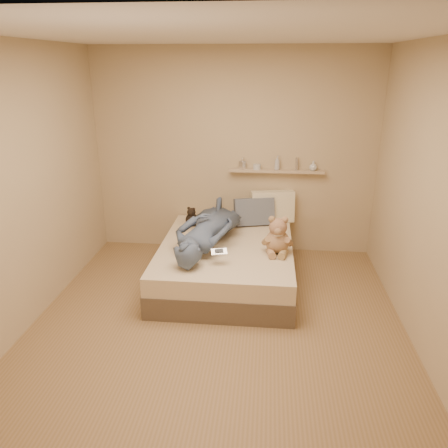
# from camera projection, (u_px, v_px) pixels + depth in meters

# --- Properties ---
(room) EXTENTS (3.80, 3.80, 3.80)m
(room) POSITION_uv_depth(u_px,v_px,m) (216.00, 196.00, 3.80)
(room) COLOR olive
(room) RESTS_ON ground
(bed) EXTENTS (1.50, 1.90, 0.45)m
(bed) POSITION_uv_depth(u_px,v_px,m) (226.00, 262.00, 5.04)
(bed) COLOR brown
(bed) RESTS_ON floor
(game_console) EXTENTS (0.17, 0.10, 0.06)m
(game_console) POSITION_uv_depth(u_px,v_px,m) (219.00, 252.00, 4.42)
(game_console) COLOR silver
(game_console) RESTS_ON bed
(teddy_bear) EXTENTS (0.35, 0.34, 0.43)m
(teddy_bear) POSITION_uv_depth(u_px,v_px,m) (278.00, 238.00, 4.67)
(teddy_bear) COLOR #A8785C
(teddy_bear) RESTS_ON bed
(dark_plush) EXTENTS (0.16, 0.16, 0.25)m
(dark_plush) POSITION_uv_depth(u_px,v_px,m) (192.00, 218.00, 5.49)
(dark_plush) COLOR black
(dark_plush) RESTS_ON bed
(pillow_cream) EXTENTS (0.58, 0.30, 0.41)m
(pillow_cream) POSITION_uv_depth(u_px,v_px,m) (272.00, 207.00, 5.62)
(pillow_cream) COLOR #F2E4BF
(pillow_cream) RESTS_ON bed
(pillow_grey) EXTENTS (0.54, 0.34, 0.36)m
(pillow_grey) POSITION_uv_depth(u_px,v_px,m) (254.00, 212.00, 5.52)
(pillow_grey) COLOR slate
(pillow_grey) RESTS_ON bed
(person) EXTENTS (0.90, 1.70, 0.39)m
(person) POSITION_uv_depth(u_px,v_px,m) (209.00, 227.00, 4.94)
(person) COLOR #44516A
(person) RESTS_ON bed
(wall_shelf) EXTENTS (1.20, 0.12, 0.03)m
(wall_shelf) POSITION_uv_depth(u_px,v_px,m) (276.00, 171.00, 5.53)
(wall_shelf) COLOR tan
(wall_shelf) RESTS_ON wall_back
(shelf_bottles) EXTENTS (0.99, 0.11, 0.18)m
(shelf_bottles) POSITION_uv_depth(u_px,v_px,m) (279.00, 165.00, 5.50)
(shelf_bottles) COLOR silver
(shelf_bottles) RESTS_ON wall_shelf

